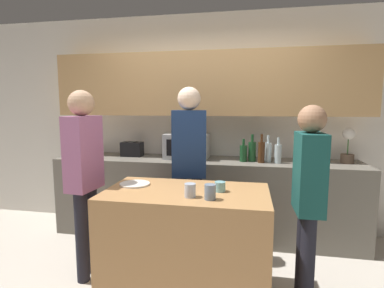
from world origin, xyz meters
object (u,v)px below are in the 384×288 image
Objects in this scene: cup_0 at (220,187)px; person_center at (84,168)px; bottle_3 at (268,152)px; cup_1 at (210,192)px; cup_2 at (190,190)px; bottle_2 at (261,152)px; plate_on_island at (135,184)px; microwave at (187,146)px; bottle_0 at (243,153)px; potted_plant at (348,146)px; person_left at (308,191)px; person_right at (189,157)px; toaster at (132,149)px; bottle_4 at (278,153)px; bottle_1 at (252,151)px.

cup_0 is 0.05× the size of person_center.
bottle_3 reaches higher than cup_1.
person_center is (-1.00, 0.24, 0.08)m from cup_2.
bottle_2 is 1.50m from plate_on_island.
microwave is 0.69m from bottle_0.
cup_2 is (-0.65, -1.32, -0.11)m from bottle_3.
potted_plant is 1.39m from person_left.
microwave is at bearing -179.95° from potted_plant.
cup_2 is 0.06× the size of person_right.
person_right is (-0.16, 0.79, 0.12)m from cup_2.
cup_0 is 1.22m from person_center.
plate_on_island is 2.30× the size of cup_1.
cup_1 is (-0.21, -1.32, -0.09)m from bottle_0.
microwave is 1.44m from cup_2.
person_center is at bearing 166.98° from cup_1.
cup_2 is at bearing -25.30° from plate_on_island.
toaster is 0.66× the size of potted_plant.
bottle_2 reaches higher than bottle_4.
person_center reaches higher than cup_0.
potted_plant is at bearing 5.61° from bottle_0.
potted_plant reaches higher than cup_0.
bottle_1 is 0.18m from bottle_3.
microwave is 1.18m from plate_on_island.
bottle_4 reaches higher than toaster.
bottle_3 is 0.97m from person_right.
bottle_4 reaches higher than cup_1.
bottle_2 is at bearing -175.30° from bottle_4.
bottle_1 is 0.20× the size of person_left.
toaster is at bearing 135.39° from cup_0.
bottle_3 is 1.48m from cup_2.
bottle_4 reaches higher than bottle_0.
person_right reaches higher than bottle_0.
person_left is at bearing 16.39° from cup_1.
person_left reaches higher than cup_1.
cup_0 is at bearing 42.32° from cup_2.
toaster is 1.78m from bottle_4.
person_center is (-1.37, -1.05, -0.01)m from bottle_0.
potted_plant is 2.36m from plate_on_island.
cup_0 is 0.28m from cup_2.
toaster is 2.30× the size of cup_1.
person_center reaches higher than potted_plant.
person_right reaches higher than cup_0.
bottle_2 is 1.35m from cup_1.
bottle_1 is 0.96× the size of bottle_2.
person_left is at bearing -73.96° from bottle_2.
bottle_2 is at bearing -136.46° from bottle_3.
cup_2 is at bearing -114.47° from bottle_2.
person_center is at bearing -149.57° from bottle_4.
bottle_2 is 1.38m from cup_2.
bottle_0 is 2.51× the size of cup_2.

